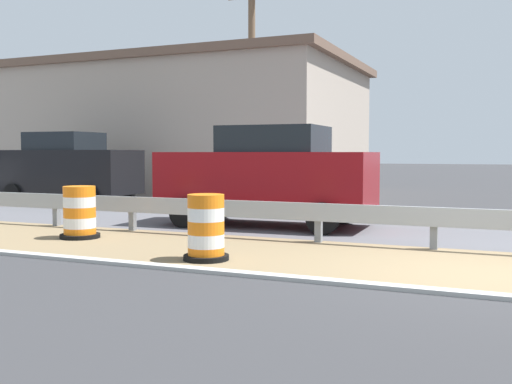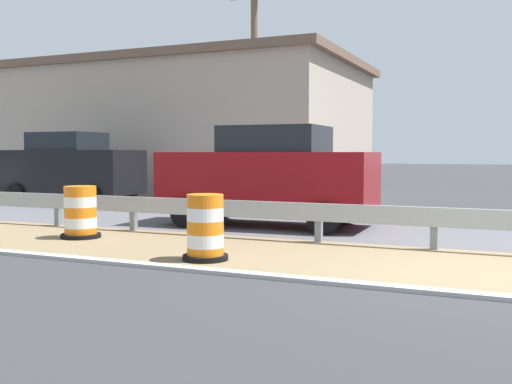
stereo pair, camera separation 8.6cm
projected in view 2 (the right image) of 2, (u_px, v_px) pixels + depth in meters
The scene contains 11 objects.
ground_plane at pixel (489, 276), 7.72m from camera, with size 160.00×160.00×0.00m, color #333335.
median_dirt_strip at pixel (491, 270), 8.12m from camera, with size 3.27×120.00×0.01m, color #7F6B4C.
far_lane_asphalt at pixel (501, 225), 13.18m from camera, with size 7.82×120.00×0.00m, color #56565B.
curb_near_edge at pixel (484, 298), 6.54m from camera, with size 0.20×120.00×0.11m, color #ADADA8.
guardrail_median at pixel (318, 214), 10.54m from camera, with size 0.18×54.03×0.71m.
traffic_barrel_nearest at pixel (205, 231), 8.85m from camera, with size 0.69×0.69×0.99m.
traffic_barrel_close at pixel (81, 215), 11.16m from camera, with size 0.74×0.74×0.98m.
car_trailing_near_lane at pixel (72, 168), 18.90m from camera, with size 2.12×4.47×2.25m.
car_lead_far_lane at pixel (269, 176), 12.97m from camera, with size 2.25×4.69×2.18m.
roadside_shop_near at pixel (182, 129), 25.22m from camera, with size 9.12×14.91×5.23m.
utility_pole_near at pixel (254, 87), 20.36m from camera, with size 0.24×1.80×7.44m.
Camera 2 is at (-8.21, -0.30, 1.61)m, focal length 41.57 mm.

